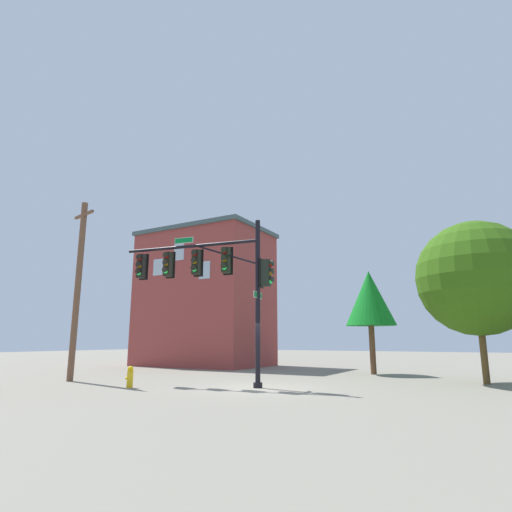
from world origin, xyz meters
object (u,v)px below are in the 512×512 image
(tree_far, at_px, (476,278))
(brick_building, at_px, (205,297))
(fire_hydrant, at_px, (130,377))
(utility_pole, at_px, (78,286))
(signal_pole_assembly, at_px, (209,271))
(tree_near, at_px, (370,298))

(tree_far, distance_m, brick_building, 18.94)
(fire_hydrant, bearing_deg, utility_pole, -7.76)
(signal_pole_assembly, xyz_separation_m, tree_near, (-4.47, -9.31, -0.59))
(utility_pole, bearing_deg, brick_building, -81.85)
(fire_hydrant, xyz_separation_m, tree_near, (-6.66, -11.41, 3.75))
(signal_pole_assembly, distance_m, tree_far, 11.84)
(brick_building, bearing_deg, fire_hydrant, 115.25)
(brick_building, bearing_deg, signal_pole_assembly, 127.23)
(tree_near, relative_size, brick_building, 0.57)
(tree_far, bearing_deg, fire_hydrant, 34.88)
(signal_pole_assembly, relative_size, fire_hydrant, 8.50)
(utility_pole, relative_size, brick_building, 0.85)
(tree_near, bearing_deg, tree_far, 151.95)
(signal_pole_assembly, distance_m, utility_pole, 6.76)
(fire_hydrant, distance_m, tree_far, 15.39)
(fire_hydrant, height_order, tree_far, tree_far)
(tree_far, bearing_deg, brick_building, -14.20)
(signal_pole_assembly, bearing_deg, utility_pole, 12.84)
(utility_pole, bearing_deg, signal_pole_assembly, -167.16)
(utility_pole, relative_size, fire_hydrant, 10.25)
(signal_pole_assembly, height_order, tree_far, tree_far)
(fire_hydrant, bearing_deg, signal_pole_assembly, -136.16)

